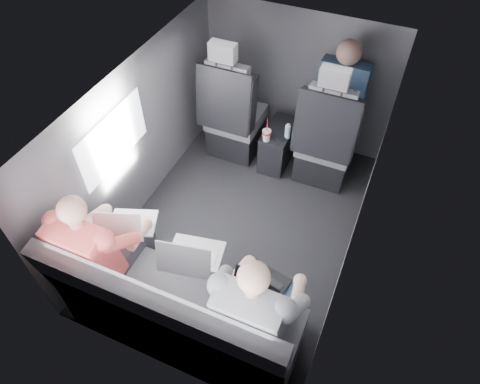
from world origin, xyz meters
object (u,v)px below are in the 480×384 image
at_px(front_seat_right, 326,145).
at_px(passenger_rear_left, 103,246).
at_px(water_bottle, 288,131).
at_px(laptop_silver, 192,255).
at_px(laptop_black, 260,284).
at_px(front_seat_left, 233,119).
at_px(center_console, 278,145).
at_px(soda_cup, 267,135).
at_px(passenger_front_right, 340,96).
at_px(rear_bench, 178,313).
at_px(laptop_white, 128,224).
at_px(passenger_rear_right, 258,307).

distance_m(front_seat_right, passenger_rear_left, 2.09).
relative_size(water_bottle, laptop_silver, 0.38).
bearing_deg(laptop_silver, laptop_black, -1.49).
distance_m(front_seat_left, front_seat_right, 0.90).
xyz_separation_m(front_seat_right, center_console, (-0.45, 0.04, -0.20)).
bearing_deg(soda_cup, front_seat_left, 158.40).
height_order(water_bottle, passenger_front_right, passenger_front_right).
relative_size(rear_bench, laptop_black, 4.70).
bearing_deg(front_seat_right, passenger_front_right, 89.55).
height_order(rear_bench, laptop_white, rear_bench).
distance_m(soda_cup, water_bottle, 0.19).
relative_size(front_seat_left, water_bottle, 8.58).
bearing_deg(passenger_front_right, front_seat_left, -164.04).
height_order(laptop_white, passenger_front_right, passenger_front_right).
xyz_separation_m(front_seat_left, passenger_rear_left, (-0.12, -1.81, 0.21)).
distance_m(front_seat_right, passenger_rear_right, 1.82).
bearing_deg(laptop_silver, passenger_rear_right, -16.51).
bearing_deg(passenger_front_right, laptop_white, -117.61).
distance_m(center_console, rear_bench, 1.94).
distance_m(front_seat_left, center_console, 0.49).
bearing_deg(front_seat_left, laptop_silver, -74.80).
relative_size(laptop_black, passenger_front_right, 0.41).
relative_size(rear_bench, passenger_rear_right, 1.34).
relative_size(water_bottle, passenger_rear_right, 0.12).
distance_m(laptop_white, passenger_front_right, 2.10).
height_order(laptop_white, laptop_black, laptop_white).
bearing_deg(laptop_silver, passenger_front_right, 76.65).
distance_m(water_bottle, laptop_white, 1.68).
height_order(laptop_silver, passenger_rear_right, passenger_rear_right).
height_order(front_seat_left, soda_cup, front_seat_left).
relative_size(front_seat_left, laptop_black, 3.72).
distance_m(laptop_white, passenger_rear_right, 1.06).
height_order(center_console, water_bottle, water_bottle).
bearing_deg(laptop_white, passenger_front_right, 62.39).
distance_m(soda_cup, passenger_rear_right, 1.76).
bearing_deg(passenger_rear_right, water_bottle, 103.40).
relative_size(laptop_silver, passenger_front_right, 0.47).
bearing_deg(soda_cup, front_seat_right, 17.08).
xyz_separation_m(center_console, rear_bench, (-0.00, -1.94, 0.11)).
height_order(front_seat_left, rear_bench, front_seat_left).
distance_m(laptop_white, laptop_silver, 0.52).
relative_size(soda_cup, passenger_rear_right, 0.20).
bearing_deg(passenger_rear_right, laptop_black, 108.66).
bearing_deg(laptop_black, laptop_white, 176.14).
xyz_separation_m(rear_bench, passenger_front_right, (0.45, 2.16, 0.45)).
height_order(passenger_rear_left, passenger_rear_right, passenger_rear_right).
xyz_separation_m(rear_bench, water_bottle, (0.10, 1.86, 0.16)).
bearing_deg(laptop_white, passenger_rear_left, -105.07).
bearing_deg(front_seat_left, center_console, 5.07).
relative_size(laptop_white, laptop_silver, 1.01).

